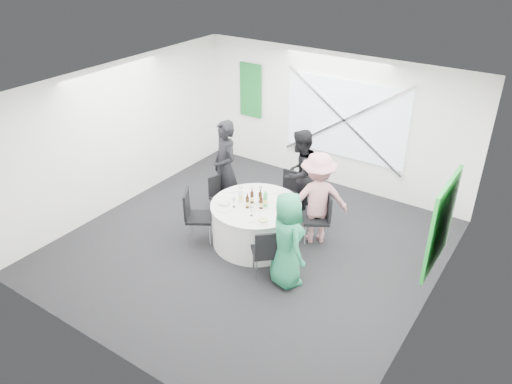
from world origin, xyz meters
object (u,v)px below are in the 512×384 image
Objects in this scene: chair_back at (289,189)px; chair_front_right at (266,250)px; banquet_table at (256,223)px; clear_water_bottle at (241,196)px; chair_back_right at (321,214)px; person_man_back at (300,173)px; person_man_back_left at (225,167)px; chair_back_left at (220,194)px; person_woman_pink at (317,199)px; chair_front_left at (194,213)px; green_water_bottle at (266,200)px; person_woman_green at (287,240)px.

chair_front_right is (0.76, -1.97, 0.04)m from chair_back.
banquet_table is 5.18× the size of clear_water_bottle.
chair_back_right reaches higher than chair_front_right.
person_man_back reaches higher than chair_back.
banquet_table is 0.85× the size of person_man_back_left.
banquet_table is 1.23m from chair_back.
chair_front_right is at bearing -103.60° from chair_back_left.
chair_front_right is 0.54× the size of person_woman_pink.
person_woman_pink reaches higher than chair_front_left.
person_woman_pink is at bearing 33.55° from clear_water_bottle.
clear_water_bottle reaches higher than green_water_bottle.
person_woman_pink is at bearing -49.38° from person_woman_green.
person_woman_green is (1.92, -0.09, 0.21)m from chair_front_left.
chair_back_left is at bearing -142.14° from chair_back.
chair_front_left is 0.53× the size of person_man_back_left.
person_man_back_left is 2.46m from person_woman_green.
person_man_back is at bearing 17.40° from chair_back.
person_man_back_left is at bearing 2.34° from person_woman_green.
chair_back is at bearing -57.42° from chair_front_left.
person_woman_green is (2.11, -1.25, -0.14)m from person_man_back_left.
person_woman_green reaches higher than clear_water_bottle.
person_man_back_left is 6.20× the size of green_water_bottle.
banquet_table is 1.37m from person_man_back_left.
banquet_table is 1.03m from chair_front_right.
person_man_back_left reaches higher than person_woman_pink.
banquet_table is 1.86× the size of chair_back.
person_man_back is 1.42m from clear_water_bottle.
chair_front_right is 0.57× the size of person_woman_green.
chair_back_right is at bearing 36.52° from green_water_bottle.
person_woman_pink is at bearing -138.70° from chair_front_right.
chair_front_left is 2.14m from person_man_back.
banquet_table is 1.14m from chair_back_right.
person_man_back is (0.18, 0.07, 0.37)m from chair_back.
chair_back_left is at bearing -22.45° from chair_front_left.
chair_back_left is 2.03m from chair_back_right.
person_woman_pink reaches higher than clear_water_bottle.
person_man_back is 1.02× the size of person_woman_pink.
chair_back is 2.11m from chair_front_right.
chair_front_right is (-0.25, -1.36, -0.06)m from chair_back_right.
chair_back_right is 1.01× the size of chair_front_left.
chair_back_left is at bearing -74.99° from chair_front_right.
person_man_back reaches higher than person_woman_pink.
person_man_back is (1.03, 1.86, 0.28)m from chair_front_left.
green_water_bottle is 0.44m from clear_water_bottle.
banquet_table is 0.57m from clear_water_bottle.
chair_front_left is at bearing -147.87° from banquet_table.
clear_water_bottle reaches higher than chair_back_right.
person_woman_green is at bearing -63.18° from chair_back.
person_woman_pink is at bearing 53.27° from person_man_back.
banquet_table is 1.27m from person_woman_green.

